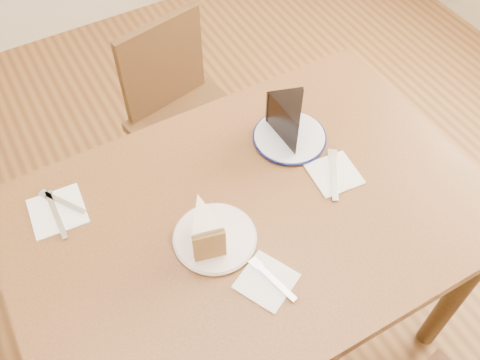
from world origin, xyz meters
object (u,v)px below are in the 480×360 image
object	(u,v)px
table	(250,234)
plate_cream	(215,238)
chair_far	(188,119)
chocolate_cake	(291,124)
carrot_cake	(204,226)
plate_navy	(290,137)

from	to	relation	value
table	plate_cream	xyz separation A→B (m)	(-0.12, -0.02, 0.10)
chair_far	chocolate_cake	xyz separation A→B (m)	(0.10, -0.49, 0.37)
plate_cream	chocolate_cake	bearing A→B (deg)	29.14
table	chair_far	distance (m)	0.69
chair_far	plate_cream	size ratio (longest dim) A/B	4.11
plate_cream	chocolate_cake	size ratio (longest dim) A/B	1.41
chair_far	plate_cream	xyz separation A→B (m)	(-0.23, -0.67, 0.31)
table	chocolate_cake	size ratio (longest dim) A/B	8.72
chair_far	chocolate_cake	size ratio (longest dim) A/B	5.78
carrot_cake	chair_far	bearing A→B (deg)	83.46
carrot_cake	chocolate_cake	size ratio (longest dim) A/B	0.75
plate_navy	chocolate_cake	size ratio (longest dim) A/B	1.43
plate_cream	carrot_cake	xyz separation A→B (m)	(-0.02, 0.01, 0.05)
plate_navy	carrot_cake	bearing A→B (deg)	-153.75
table	plate_navy	size ratio (longest dim) A/B	6.12
carrot_cake	chocolate_cake	distance (m)	0.39
plate_cream	chocolate_cake	distance (m)	0.38
plate_cream	plate_navy	bearing A→B (deg)	29.18
chair_far	table	bearing A→B (deg)	68.40
table	carrot_cake	world-z (taller)	carrot_cake
chair_far	plate_cream	world-z (taller)	chair_far
chocolate_cake	plate_cream	bearing A→B (deg)	47.49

